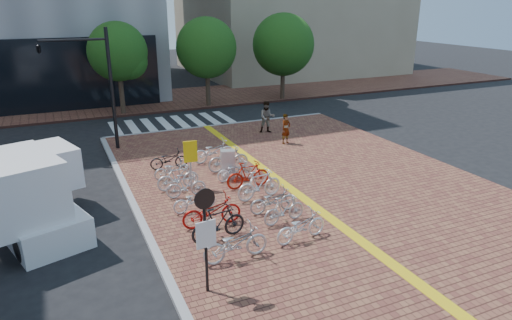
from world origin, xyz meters
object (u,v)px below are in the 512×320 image
box_truck (31,194)px  bike_3 (195,200)px  utility_box (228,164)px  notice_sign (206,228)px  bike_10 (273,200)px  bike_13 (235,171)px  bike_14 (228,159)px  bike_15 (214,151)px  yellow_sign (190,156)px  bike_8 (301,226)px  bike_9 (284,210)px  bike_2 (212,211)px  bike_12 (248,175)px  pedestrian_b (267,117)px  bike_5 (178,177)px  bike_6 (172,169)px  bike_7 (169,159)px  pedestrian_a (286,129)px  traffic_light_pole (79,68)px  bike_11 (259,185)px  bike_1 (218,223)px  bike_4 (186,186)px

box_truck → bike_3: bearing=-10.8°
utility_box → notice_sign: size_ratio=0.43×
bike_10 → bike_13: 3.42m
bike_14 → bike_15: size_ratio=0.94×
yellow_sign → bike_8: bearing=-70.8°
bike_3 → bike_9: bearing=-136.4°
bike_8 → bike_15: 8.15m
bike_2 → bike_12: bearing=-41.8°
box_truck → pedestrian_b: bearing=31.2°
bike_13 → bike_2: bearing=146.7°
bike_5 → utility_box: bearing=-85.2°
bike_2 → bike_12: 3.49m
notice_sign → utility_box: bearing=65.3°
bike_2 → bike_3: 1.35m
bike_6 → bike_7: bearing=-13.9°
bike_9 → pedestrian_a: 9.17m
bike_10 → pedestrian_a: 8.39m
bike_2 → bike_9: 2.43m
bike_2 → bike_13: 4.15m
pedestrian_a → bike_2: bearing=-151.2°
bike_3 → traffic_light_pole: (-2.79, 8.79, 3.69)m
bike_11 → bike_12: bearing=-9.6°
bike_12 → yellow_sign: 2.41m
bike_1 → bike_6: bearing=-8.1°
bike_8 → bike_13: size_ratio=1.14×
bike_11 → pedestrian_b: bearing=-34.8°
bike_9 → utility_box: utility_box is taller
bike_13 → pedestrian_a: pedestrian_a is taller
bike_1 → pedestrian_a: bearing=-47.3°
bike_6 → bike_10: 5.29m
bike_10 → bike_12: 2.46m
bike_1 → yellow_sign: 4.43m
bike_1 → bike_8: (2.32, -1.11, -0.08)m
bike_14 → pedestrian_b: 6.56m
box_truck → bike_7: bearing=34.1°
bike_11 → yellow_sign: size_ratio=0.96×
bike_7 → bike_10: bike_10 is taller
box_truck → bike_5: bearing=12.8°
bike_8 → bike_6: bearing=10.7°
bike_12 → utility_box: 1.34m
bike_3 → bike_6: 3.45m
bike_1 → bike_11: 3.39m
bike_5 → bike_1: bearing=178.0°
bike_13 → pedestrian_a: (4.38, 3.77, 0.37)m
yellow_sign → bike_9: bearing=-64.6°
bike_5 → bike_12: 2.78m
bike_13 → bike_14: 1.14m
bike_4 → box_truck: 5.31m
bike_14 → pedestrian_b: bearing=-40.9°
bike_14 → utility_box: 0.87m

